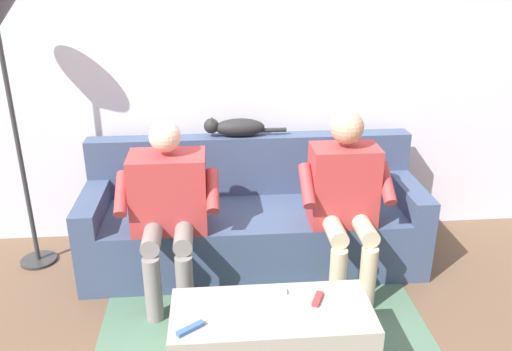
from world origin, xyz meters
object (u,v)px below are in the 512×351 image
(remote_blue, at_px, (190,329))
(remote_white, at_px, (274,293))
(person_right_seated, at_px, (168,200))
(person_left_seated, at_px, (345,193))
(cat_on_backrest, at_px, (236,127))
(remote_red, at_px, (318,299))
(coffee_table, at_px, (271,342))
(couch, at_px, (253,222))

(remote_blue, bearing_deg, remote_white, -4.47)
(person_right_seated, bearing_deg, remote_white, 129.23)
(person_left_seated, distance_m, cat_on_backrest, 0.89)
(person_left_seated, distance_m, remote_red, 0.82)
(person_left_seated, distance_m, person_right_seated, 1.07)
(person_right_seated, xyz_separation_m, remote_red, (-0.76, 0.75, -0.22))
(coffee_table, distance_m, remote_white, 0.24)
(remote_white, bearing_deg, cat_on_backrest, 86.72)
(remote_white, distance_m, remote_blue, 0.47)
(remote_white, xyz_separation_m, remote_blue, (0.41, 0.24, -0.00))
(remote_red, distance_m, remote_blue, 0.64)
(remote_red, bearing_deg, remote_white, 96.25)
(person_right_seated, height_order, remote_white, person_right_seated)
(coffee_table, bearing_deg, remote_red, -167.34)
(cat_on_backrest, bearing_deg, remote_blue, 79.03)
(coffee_table, xyz_separation_m, person_right_seated, (0.53, -0.80, 0.42))
(person_left_seated, bearing_deg, remote_red, 67.44)
(person_right_seated, distance_m, remote_red, 1.09)
(coffee_table, height_order, remote_white, remote_white)
(couch, xyz_separation_m, remote_red, (-0.23, 1.06, 0.11))
(coffee_table, distance_m, person_left_seated, 1.04)
(coffee_table, bearing_deg, person_right_seated, -56.32)
(couch, xyz_separation_m, person_left_seated, (-0.53, 0.34, 0.35))
(couch, distance_m, remote_white, 1.00)
(cat_on_backrest, height_order, remote_blue, cat_on_backrest)
(couch, bearing_deg, remote_white, 91.28)
(person_right_seated, height_order, remote_blue, person_right_seated)
(person_left_seated, height_order, remote_white, person_left_seated)
(couch, xyz_separation_m, remote_white, (-0.02, 0.99, 0.11))
(coffee_table, bearing_deg, remote_blue, 17.68)
(person_left_seated, bearing_deg, remote_white, 52.18)
(person_left_seated, relative_size, cat_on_backrest, 1.99)
(coffee_table, bearing_deg, person_left_seated, -124.42)
(person_right_seated, xyz_separation_m, remote_white, (-0.55, 0.68, -0.22))
(person_right_seated, distance_m, cat_on_backrest, 0.76)
(person_left_seated, xyz_separation_m, person_right_seated, (1.06, -0.02, -0.02))
(remote_blue, bearing_deg, coffee_table, -17.58)
(coffee_table, xyz_separation_m, remote_white, (-0.02, -0.12, 0.20))
(couch, xyz_separation_m, coffee_table, (0.00, 1.11, -0.09))
(remote_red, bearing_deg, remote_blue, 130.03)
(person_left_seated, xyz_separation_m, remote_red, (0.30, 0.72, -0.23))
(remote_red, bearing_deg, person_right_seated, 69.84)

